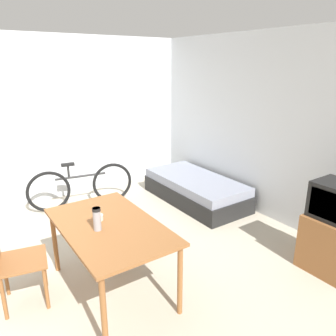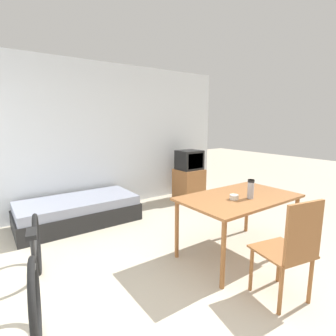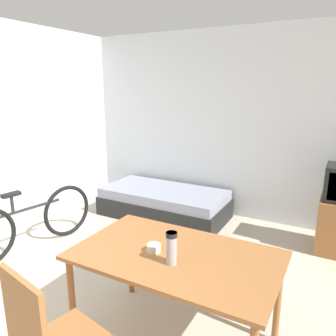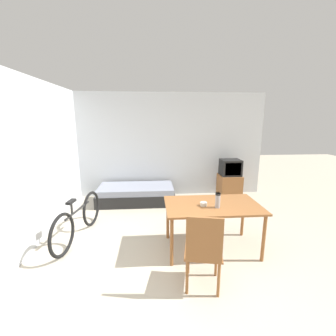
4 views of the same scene
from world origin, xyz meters
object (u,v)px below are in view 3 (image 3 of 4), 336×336
at_px(mate_bowl, 154,248).
at_px(thermos_flask, 172,246).
at_px(bicycle, 30,222).
at_px(dining_table, 176,263).
at_px(daybed, 164,203).

bearing_deg(mate_bowl, thermos_flask, -24.16).
distance_m(bicycle, mate_bowl, 2.16).
distance_m(dining_table, mate_bowl, 0.19).
xyz_separation_m(dining_table, mate_bowl, (-0.15, -0.05, 0.10)).
bearing_deg(dining_table, bicycle, 167.32).
relative_size(dining_table, bicycle, 0.87).
height_order(daybed, thermos_flask, thermos_flask).
height_order(bicycle, mate_bowl, mate_bowl).
xyz_separation_m(dining_table, bicycle, (-2.19, 0.49, -0.33)).
height_order(dining_table, bicycle, bicycle).
bearing_deg(thermos_flask, daybed, 120.47).
height_order(daybed, mate_bowl, mate_bowl).
relative_size(daybed, mate_bowl, 18.40).
distance_m(daybed, thermos_flask, 2.74).
bearing_deg(daybed, mate_bowl, -62.27).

